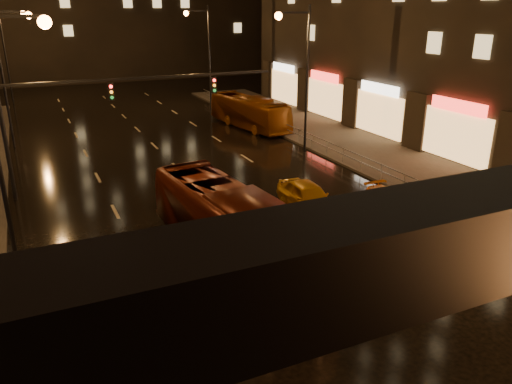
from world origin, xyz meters
The scene contains 8 objects.
ground centered at (0.00, 20.00, 0.00)m, with size 140.00×140.00×0.00m, color black.
sidewalk_right centered at (13.50, 15.00, 0.07)m, with size 7.00×70.00×0.15m, color #38332D.
traffic_signal centered at (-5.06, 20.00, 4.74)m, with size 15.31×0.32×6.20m.
railing_right centered at (10.20, 18.00, 0.90)m, with size 0.05×56.00×1.00m.
bus_red centered at (-1.50, 8.59, 1.53)m, with size 2.57×10.98×3.06m, color #58190C.
bus_curb centered at (9.00, 30.57, 1.36)m, with size 2.28×9.76×2.72m, color #8B430D.
taxi_near centered at (4.00, 12.00, 0.75)m, with size 1.77×4.39×1.50m, color #C88912.
taxi_far centered at (8.00, 10.00, 0.56)m, with size 1.56×3.83×1.11m, color orange.
Camera 1 is at (-8.31, -8.41, 9.77)m, focal length 35.00 mm.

